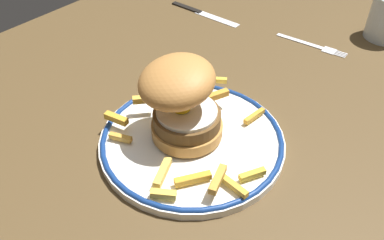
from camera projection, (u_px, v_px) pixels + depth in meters
The scene contains 6 objects.
ground_plane at pixel (191, 127), 63.82cm from camera, with size 146.12×95.39×4.00cm, color #4F3B21.
dinner_plate at pixel (192, 140), 57.58cm from camera, with size 26.50×26.50×1.60cm.
burger at pixel (181, 99), 53.95cm from camera, with size 13.77×13.32×12.09cm.
fries_pile at pixel (188, 127), 57.19cm from camera, with size 24.07×23.87×2.87cm.
fork at pixel (313, 45), 78.95cm from camera, with size 2.46×14.46×0.36cm.
knife at pixel (199, 11), 89.89cm from camera, with size 1.91×18.01×0.70cm.
Camera 1 is at (-36.53, -30.32, 40.67)cm, focal length 37.56 mm.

